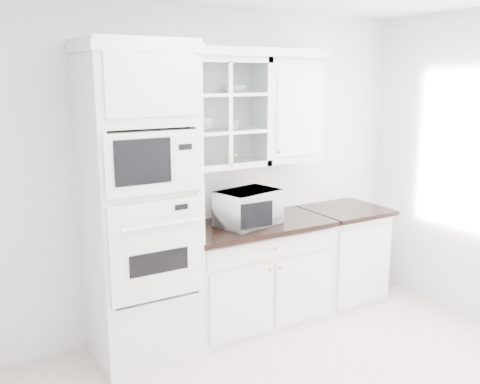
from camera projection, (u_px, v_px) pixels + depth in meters
room_shell at (303, 135)px, 3.41m from camera, size 4.00×3.50×2.70m
oven_column at (140, 206)px, 3.99m from camera, size 0.76×0.68×2.40m
base_cabinet_run at (254, 272)px, 4.68m from camera, size 1.32×0.67×0.92m
extra_base_cabinet at (341, 253)px, 5.18m from camera, size 0.72×0.67×0.92m
upper_cabinet_glass at (220, 113)px, 4.38m from camera, size 0.80×0.33×0.90m
upper_cabinet_solid at (288, 110)px, 4.71m from camera, size 0.55×0.33×0.90m
crown_molding at (210, 51)px, 4.20m from camera, size 2.14×0.38×0.07m
countertop_microwave at (247, 207)px, 4.49m from camera, size 0.59×0.53×0.29m
bowl_a at (204, 90)px, 4.28m from camera, size 0.28×0.28×0.05m
bowl_b at (235, 89)px, 4.42m from camera, size 0.19×0.19×0.06m
cup_a at (205, 124)px, 4.33m from camera, size 0.17×0.17×0.11m
cup_b at (234, 124)px, 4.45m from camera, size 0.09×0.09×0.08m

